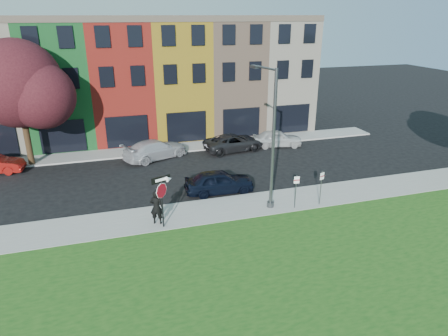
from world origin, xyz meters
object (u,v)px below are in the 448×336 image
object	(u,v)px
street_lamp	(271,140)
stop_sign	(162,191)
man	(157,207)
sedan_near	(219,182)

from	to	relation	value
street_lamp	stop_sign	bearing A→B (deg)	175.42
man	street_lamp	size ratio (longest dim) A/B	0.24
stop_sign	street_lamp	bearing A→B (deg)	-13.05
stop_sign	man	xyz separation A→B (m)	(-0.26, 0.48, -1.10)
sedan_near	street_lamp	bearing A→B (deg)	-140.12
street_lamp	man	bearing A→B (deg)	170.95
stop_sign	sedan_near	world-z (taller)	stop_sign
man	street_lamp	world-z (taller)	street_lamp
man	stop_sign	bearing A→B (deg)	138.68
man	sedan_near	size ratio (longest dim) A/B	0.43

